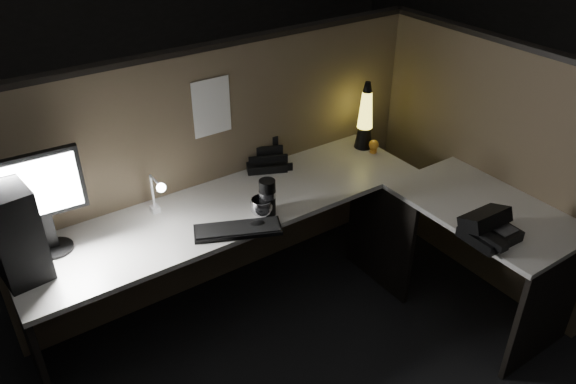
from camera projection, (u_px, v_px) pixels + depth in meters
floor at (314, 356)px, 3.11m from camera, size 6.00×6.00×0.00m
room_shell at (324, 76)px, 2.26m from camera, size 6.00×6.00×6.00m
partition_back at (225, 170)px, 3.37m from camera, size 2.66×0.06×1.50m
partition_right at (482, 165)px, 3.43m from camera, size 0.06×1.66×1.50m
desk at (316, 238)px, 3.07m from camera, size 2.60×1.60×0.73m
pc_tower at (7, 225)px, 2.52m from camera, size 0.24×0.45×0.46m
monitor at (40, 194)px, 2.59m from camera, size 0.40×0.17×0.52m
keyboard at (238, 230)px, 2.86m from camera, size 0.47×0.32×0.02m
mouse at (258, 224)px, 2.89m from camera, size 0.11×0.10×0.04m
clip_lamp at (158, 195)px, 2.90m from camera, size 0.05×0.19×0.24m
organizer at (265, 159)px, 3.44m from camera, size 0.30×0.29×0.18m
lava_lamp at (365, 121)px, 3.58m from camera, size 0.12×0.12×0.45m
travel_mug at (267, 198)px, 2.95m from camera, size 0.09×0.09×0.21m
steel_mug at (262, 207)px, 2.97m from camera, size 0.15×0.15×0.10m
figurine at (374, 145)px, 3.58m from camera, size 0.06×0.06×0.06m
pinned_paper at (212, 107)px, 3.08m from camera, size 0.23×0.00×0.33m
desk_phone at (488, 228)px, 2.80m from camera, size 0.26×0.27×0.15m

